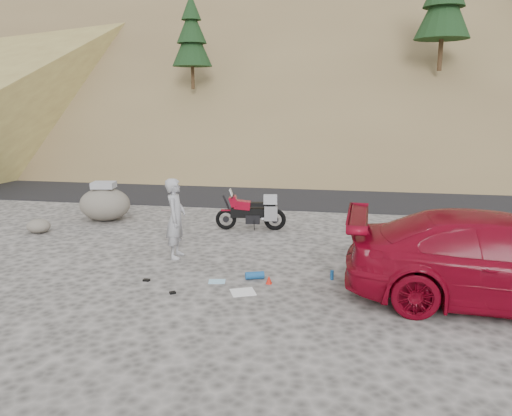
{
  "coord_description": "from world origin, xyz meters",
  "views": [
    {
      "loc": [
        3.63,
        -10.97,
        3.72
      ],
      "look_at": [
        1.48,
        1.26,
        1.0
      ],
      "focal_mm": 35.0,
      "sensor_mm": 36.0,
      "label": 1
    }
  ],
  "objects_px": {
    "motorcycle": "(254,212)",
    "man": "(177,257)",
    "red_car": "(502,304)",
    "boulder": "(105,204)"
  },
  "relations": [
    {
      "from": "red_car",
      "to": "boulder",
      "type": "relative_size",
      "value": 3.5
    },
    {
      "from": "motorcycle",
      "to": "man",
      "type": "height_order",
      "value": "motorcycle"
    },
    {
      "from": "motorcycle",
      "to": "red_car",
      "type": "relative_size",
      "value": 0.35
    },
    {
      "from": "red_car",
      "to": "boulder",
      "type": "height_order",
      "value": "boulder"
    },
    {
      "from": "motorcycle",
      "to": "red_car",
      "type": "xyz_separation_m",
      "value": [
        5.49,
        -4.5,
        -0.52
      ]
    },
    {
      "from": "red_car",
      "to": "boulder",
      "type": "distance_m",
      "value": 11.36
    },
    {
      "from": "red_car",
      "to": "boulder",
      "type": "xyz_separation_m",
      "value": [
        -10.27,
        4.82,
        0.53
      ]
    },
    {
      "from": "motorcycle",
      "to": "boulder",
      "type": "xyz_separation_m",
      "value": [
        -4.78,
        0.32,
        0.01
      ]
    },
    {
      "from": "motorcycle",
      "to": "boulder",
      "type": "bearing_deg",
      "value": 168.07
    },
    {
      "from": "motorcycle",
      "to": "red_car",
      "type": "height_order",
      "value": "motorcycle"
    }
  ]
}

